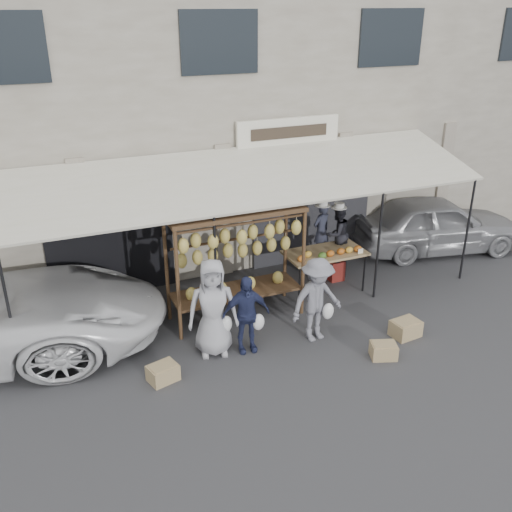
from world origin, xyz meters
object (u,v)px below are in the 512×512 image
(vendor_right, at_px, (337,234))
(crate_far, at_px, (163,373))
(customer_left, at_px, (213,308))
(customer_mid, at_px, (246,314))
(crate_near_b, at_px, (405,328))
(vendor_left, at_px, (321,231))
(crate_near_a, at_px, (383,351))
(produce_table, at_px, (326,254))
(customer_right, at_px, (317,300))
(banana_rack, at_px, (236,244))
(sedan, at_px, (436,224))

(vendor_right, relative_size, crate_far, 2.72)
(vendor_right, distance_m, customer_left, 3.86)
(customer_left, distance_m, customer_mid, 0.60)
(crate_near_b, xyz_separation_m, crate_far, (-4.52, 0.41, -0.01))
(vendor_left, distance_m, crate_near_a, 3.46)
(customer_mid, distance_m, crate_near_a, 2.50)
(crate_near_a, bearing_deg, vendor_left, 81.10)
(customer_mid, bearing_deg, customer_left, 170.08)
(customer_mid, bearing_deg, produce_table, 37.32)
(vendor_right, bearing_deg, customer_left, 12.40)
(produce_table, bearing_deg, vendor_right, 39.48)
(vendor_left, distance_m, crate_near_b, 3.02)
(vendor_left, bearing_deg, customer_mid, 22.93)
(produce_table, bearing_deg, crate_near_a, -96.00)
(customer_right, bearing_deg, customer_left, 163.54)
(customer_right, xyz_separation_m, crate_near_a, (0.81, -1.01, -0.67))
(crate_near_a, height_order, crate_near_b, crate_near_b)
(crate_near_b, bearing_deg, banana_rack, 144.80)
(vendor_left, relative_size, customer_left, 0.69)
(banana_rack, xyz_separation_m, crate_near_a, (1.86, -2.30, -1.44))
(vendor_right, distance_m, customer_right, 2.58)
(customer_right, relative_size, crate_near_b, 3.14)
(vendor_right, distance_m, sedan, 3.18)
(produce_table, distance_m, customer_left, 3.23)
(vendor_right, relative_size, sedan, 0.31)
(produce_table, relative_size, crate_near_a, 3.85)
(produce_table, bearing_deg, customer_mid, -148.84)
(crate_far, bearing_deg, vendor_right, 25.80)
(customer_mid, xyz_separation_m, crate_far, (-1.60, -0.31, -0.59))
(customer_right, bearing_deg, vendor_left, 52.44)
(crate_near_a, bearing_deg, produce_table, 84.00)
(customer_right, bearing_deg, customer_mid, 166.49)
(vendor_right, bearing_deg, crate_far, 11.89)
(vendor_right, relative_size, crate_near_b, 2.48)
(customer_mid, height_order, crate_near_b, customer_mid)
(crate_near_a, bearing_deg, banana_rack, 128.95)
(produce_table, relative_size, customer_right, 1.05)
(produce_table, relative_size, crate_near_b, 3.31)
(crate_near_b, height_order, crate_far, crate_near_b)
(banana_rack, height_order, customer_right, banana_rack)
(customer_left, distance_m, sedan, 6.94)
(banana_rack, height_order, crate_near_a, banana_rack)
(customer_mid, bearing_deg, customer_right, -0.07)
(crate_near_b, bearing_deg, customer_mid, 166.09)
(customer_mid, bearing_deg, vendor_left, 44.88)
(crate_near_b, bearing_deg, customer_left, 165.74)
(banana_rack, xyz_separation_m, produce_table, (2.14, 0.31, -0.69))
(banana_rack, height_order, sedan, banana_rack)
(sedan, bearing_deg, vendor_right, 110.66)
(crate_near_a, distance_m, sedan, 5.28)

